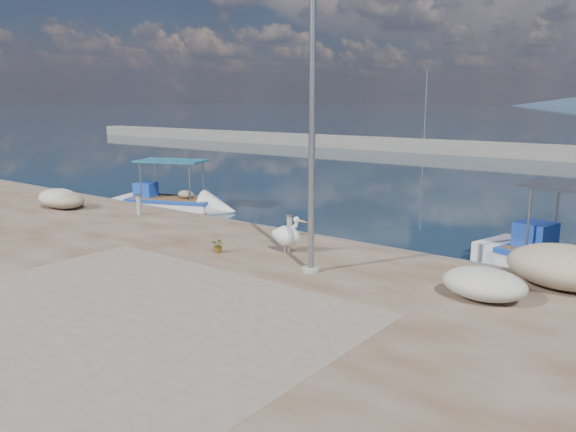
{
  "coord_description": "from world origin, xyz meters",
  "views": [
    {
      "loc": [
        10.12,
        -9.28,
        4.69
      ],
      "look_at": [
        0.0,
        3.8,
        1.3
      ],
      "focal_mm": 35.0,
      "sensor_mm": 36.0,
      "label": 1
    }
  ],
  "objects_px": {
    "boat_left": "(172,205)",
    "lamp_post": "(312,139)",
    "pelican": "(288,235)",
    "bollard_near": "(290,224)"
  },
  "relations": [
    {
      "from": "lamp_post",
      "to": "bollard_near",
      "type": "height_order",
      "value": "lamp_post"
    },
    {
      "from": "pelican",
      "to": "bollard_near",
      "type": "distance_m",
      "value": 2.05
    },
    {
      "from": "pelican",
      "to": "lamp_post",
      "type": "relative_size",
      "value": 0.16
    },
    {
      "from": "boat_left",
      "to": "pelican",
      "type": "distance_m",
      "value": 10.47
    },
    {
      "from": "boat_left",
      "to": "pelican",
      "type": "bearing_deg",
      "value": -44.37
    },
    {
      "from": "pelican",
      "to": "boat_left",
      "type": "bearing_deg",
      "value": 146.38
    },
    {
      "from": "boat_left",
      "to": "pelican",
      "type": "xyz_separation_m",
      "value": [
        9.62,
        -4.07,
        0.8
      ]
    },
    {
      "from": "boat_left",
      "to": "lamp_post",
      "type": "xyz_separation_m",
      "value": [
        11.16,
        -5.08,
        3.6
      ]
    },
    {
      "from": "boat_left",
      "to": "lamp_post",
      "type": "bearing_deg",
      "value": -45.92
    },
    {
      "from": "pelican",
      "to": "bollard_near",
      "type": "height_order",
      "value": "pelican"
    }
  ]
}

